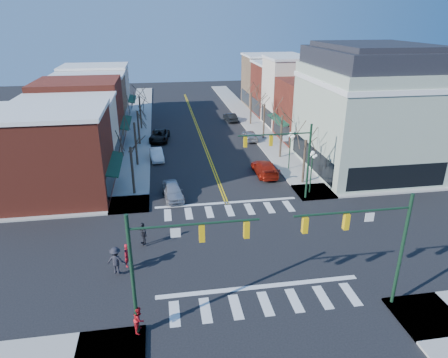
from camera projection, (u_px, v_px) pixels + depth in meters
name	position (u px, v px, depth m)	size (l,w,h in m)	color
ground	(244.00, 248.00, 29.42)	(160.00, 160.00, 0.00)	black
sidewalk_left	(135.00, 162.00, 46.35)	(3.50, 70.00, 0.15)	#9E9B93
sidewalk_right	(280.00, 154.00, 48.94)	(3.50, 70.00, 0.15)	#9E9B93
bldg_left_brick_a	(52.00, 156.00, 36.32)	(10.00, 8.50, 8.00)	maroon
bldg_left_stucco_a	(69.00, 136.00, 43.49)	(10.00, 7.00, 7.50)	beige
bldg_left_brick_b	(81.00, 114.00, 50.60)	(10.00, 9.00, 8.50)	maroon
bldg_left_tan	(90.00, 104.00, 58.27)	(10.00, 7.50, 7.80)	#927151
bldg_left_stucco_b	(97.00, 93.00, 65.26)	(10.00, 8.00, 8.20)	beige
bldg_right_brick_a	(318.00, 111.00, 53.70)	(10.00, 8.50, 8.00)	maroon
bldg_right_stucco	(299.00, 93.00, 60.39)	(10.00, 7.00, 10.00)	beige
bldg_right_brick_b	(284.00, 89.00, 67.52)	(10.00, 8.00, 8.50)	maroon
bldg_right_tan	(272.00, 81.00, 74.73)	(10.00, 8.00, 9.00)	#927151
victorian_corner	(368.00, 109.00, 42.57)	(12.25, 14.25, 13.30)	#9FAF97
traffic_mast_near_left	(168.00, 256.00, 20.05)	(6.60, 0.28, 7.20)	#14331E
traffic_mast_near_right	(373.00, 238.00, 21.70)	(6.60, 0.28, 7.20)	#14331E
traffic_mast_far_right	(289.00, 152.00, 35.20)	(6.60, 0.28, 7.20)	#14331E
lamppost_corner	(312.00, 165.00, 37.27)	(0.36, 0.36, 4.33)	#14331E
lamppost_midblock	(290.00, 144.00, 43.20)	(0.36, 0.36, 4.33)	#14331E
tree_left_a	(133.00, 171.00, 37.31)	(0.24, 0.24, 4.76)	#382B21
tree_left_b	(136.00, 145.00, 44.56)	(0.24, 0.24, 5.04)	#382B21
tree_left_c	(139.00, 128.00, 51.95)	(0.24, 0.24, 4.55)	#382B21
tree_left_d	(140.00, 113.00, 59.19)	(0.24, 0.24, 4.90)	#382B21
tree_right_a	(304.00, 162.00, 39.83)	(0.24, 0.24, 4.62)	#382B21
tree_right_b	(281.00, 137.00, 47.02)	(0.24, 0.24, 5.18)	#382B21
tree_right_c	(264.00, 122.00, 54.39)	(0.24, 0.24, 4.83)	#382B21
tree_right_d	(251.00, 109.00, 61.66)	(0.24, 0.24, 4.97)	#382B21
car_left_near	(173.00, 191.00, 37.24)	(1.73, 4.30, 1.46)	#B7B6BC
car_left_mid	(157.00, 155.00, 47.11)	(1.40, 4.01, 1.32)	white
car_left_far	(159.00, 136.00, 54.25)	(2.39, 5.18, 1.44)	black
car_right_near	(265.00, 168.00, 42.67)	(2.11, 5.18, 1.50)	maroon
car_right_mid	(250.00, 135.00, 54.48)	(1.65, 4.10, 1.40)	#ABABAF
car_right_far	(230.00, 117.00, 64.28)	(1.41, 4.05, 1.34)	black
pedestrian_red_a	(128.00, 255.00, 26.77)	(0.61, 0.40, 1.68)	#A8111F
pedestrian_red_b	(139.00, 319.00, 21.25)	(0.76, 0.59, 1.55)	red
pedestrian_dark_a	(143.00, 233.00, 29.37)	(1.03, 0.43, 1.77)	black
pedestrian_dark_b	(116.00, 260.00, 26.00)	(1.24, 0.71, 1.92)	black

